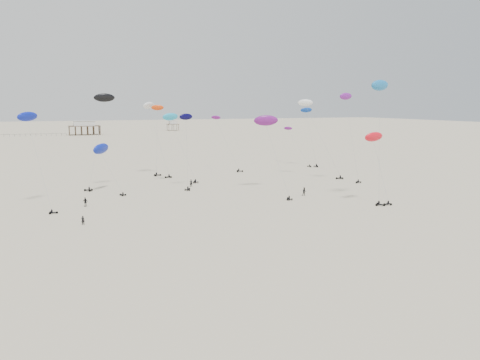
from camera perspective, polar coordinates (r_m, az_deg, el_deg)
name	(u,v)px	position (r m, az deg, el deg)	size (l,w,h in m)	color
ground_plane	(137,156)	(195.61, -12.45, 2.84)	(900.00, 900.00, 0.00)	beige
pavilion_main	(84,129)	(342.91, -18.43, 5.94)	(21.00, 13.00, 9.80)	brown
pavilion_small	(173,126)	(383.47, -8.19, 6.50)	(9.00, 7.00, 8.00)	brown
pier_fence	(1,136)	(343.64, -27.10, 4.84)	(80.20, 0.20, 1.50)	black
rig_1	(187,142)	(116.15, -6.52, 4.67)	(3.83, 4.95, 18.82)	black
rig_3	(295,140)	(165.72, 6.71, 4.86)	(4.03, 15.15, 17.08)	black
rig_4	(380,103)	(104.96, 16.68, 8.94)	(6.76, 8.05, 26.26)	black
rig_5	(309,127)	(160.19, 8.47, 6.39)	(5.90, 5.73, 20.14)	black
rig_6	(227,142)	(149.03, -1.62, 4.67)	(7.52, 11.46, 18.38)	black
rig_7	(102,152)	(117.10, -16.44, 3.35)	(7.35, 11.82, 13.05)	black
rig_8	(315,123)	(136.59, 9.12, 6.82)	(10.19, 10.79, 23.13)	black
rig_9	(152,117)	(140.21, -10.69, 7.56)	(7.34, 10.91, 22.08)	black
rig_10	(157,136)	(139.90, -10.04, 5.32)	(3.89, 3.08, 20.89)	black
rig_11	(348,114)	(129.01, 13.07, 7.81)	(6.02, 5.18, 24.12)	black
rig_12	(376,146)	(102.66, 16.20, 4.00)	(5.32, 5.31, 15.46)	black
rig_13	(30,128)	(103.64, -24.18, 5.80)	(7.04, 12.10, 20.42)	black
rig_14	(268,127)	(113.39, 3.42, 6.49)	(6.36, 16.07, 20.45)	black
rig_15	(176,131)	(125.77, -7.84, 5.97)	(9.25, 5.38, 18.92)	black
rig_16	(101,115)	(119.65, -16.55, 7.64)	(8.63, 3.61, 23.82)	black
spectator_0	(83,225)	(87.18, -18.58, -5.19)	(0.69, 0.47, 1.90)	black
spectator_1	(304,196)	(109.49, 7.84, -1.91)	(1.12, 0.65, 2.30)	black
spectator_2	(85,206)	(102.37, -18.32, -3.08)	(1.33, 0.72, 2.25)	black
spectator_3	(191,187)	(121.14, -5.98, -0.80)	(0.81, 0.56, 2.23)	black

